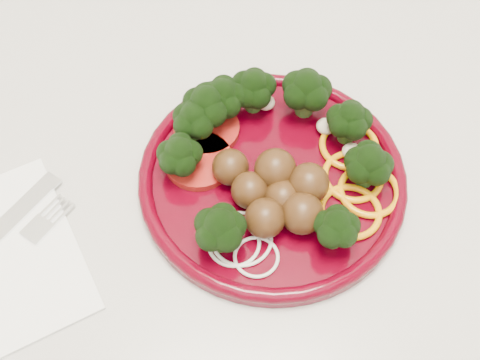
{
  "coord_description": "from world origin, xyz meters",
  "views": [
    {
      "loc": [
        -0.06,
        1.39,
        1.38
      ],
      "look_at": [
        -0.07,
        1.69,
        0.92
      ],
      "focal_mm": 45.0,
      "sensor_mm": 36.0,
      "label": 1
    }
  ],
  "objects": [
    {
      "name": "counter",
      "position": [
        0.0,
        1.7,
        0.45
      ],
      "size": [
        2.4,
        0.6,
        0.9
      ],
      "color": "silver",
      "rests_on": "ground"
    },
    {
      "name": "plate",
      "position": [
        -0.04,
        1.7,
        0.92
      ],
      "size": [
        0.25,
        0.25,
        0.06
      ],
      "rotation": [
        0.0,
        0.0,
        -0.39
      ],
      "color": "#3F000C",
      "rests_on": "counter"
    }
  ]
}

